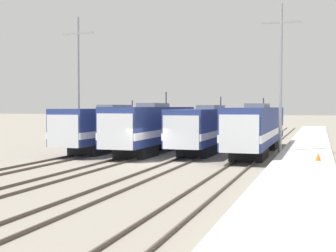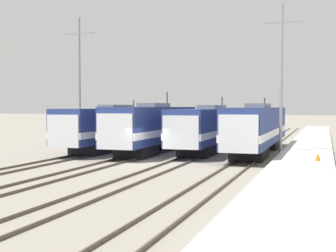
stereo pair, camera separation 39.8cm
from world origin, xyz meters
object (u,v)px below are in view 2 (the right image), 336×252
at_px(catenary_tower_left, 79,80).
at_px(traffic_cone, 318,157).
at_px(locomotive_far_left, 114,127).
at_px(catenary_tower_right, 281,75).
at_px(locomotive_center_left, 152,127).
at_px(locomotive_center_right, 211,127).
at_px(locomotive_far_right, 257,128).

distance_m(catenary_tower_left, traffic_cone, 23.28).
bearing_deg(locomotive_far_left, catenary_tower_right, -4.11).
bearing_deg(locomotive_center_left, traffic_cone, -22.32).
bearing_deg(traffic_cone, locomotive_center_right, 135.85).
xyz_separation_m(locomotive_far_left, catenary_tower_right, (15.50, -1.11, 4.44)).
xyz_separation_m(locomotive_center_right, catenary_tower_left, (-12.02, -2.86, 4.46)).
relative_size(locomotive_far_left, traffic_cone, 35.47).
xyz_separation_m(locomotive_center_left, catenary_tower_left, (-7.54, 0.66, 4.38)).
height_order(locomotive_center_right, catenary_tower_right, catenary_tower_right).
relative_size(catenary_tower_left, catenary_tower_right, 1.00).
bearing_deg(locomotive_center_left, catenary_tower_left, 174.97).
bearing_deg(locomotive_far_right, catenary_tower_left, -175.48).
bearing_deg(locomotive_far_right, locomotive_center_left, -167.61).
distance_m(locomotive_center_right, locomotive_far_right, 4.74).
distance_m(locomotive_center_right, traffic_cone, 13.41).
bearing_deg(catenary_tower_left, locomotive_far_right, 4.52).
relative_size(locomotive_center_right, traffic_cone, 36.73).
height_order(catenary_tower_left, traffic_cone, catenary_tower_left).
xyz_separation_m(locomotive_far_left, locomotive_center_left, (4.48, -1.78, 0.07)).
relative_size(catenary_tower_right, traffic_cone, 22.84).
bearing_deg(locomotive_far_right, locomotive_center_right, 160.86).
bearing_deg(catenary_tower_right, catenary_tower_left, 180.00).
bearing_deg(locomotive_far_left, catenary_tower_left, -160.03).
bearing_deg(catenary_tower_right, locomotive_far_right, 147.87).
xyz_separation_m(catenary_tower_left, traffic_cone, (21.58, -6.43, -5.91)).
bearing_deg(locomotive_center_right, locomotive_center_left, -141.82).
relative_size(locomotive_far_left, locomotive_center_right, 0.97).
height_order(locomotive_far_left, locomotive_center_right, locomotive_center_right).
bearing_deg(locomotive_center_right, locomotive_far_right, -19.14).
bearing_deg(locomotive_center_right, catenary_tower_left, -166.63).
relative_size(locomotive_center_right, catenary_tower_left, 1.61).
distance_m(locomotive_far_right, catenary_tower_left, 17.12).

